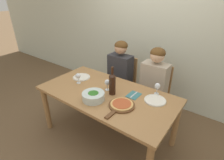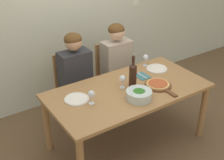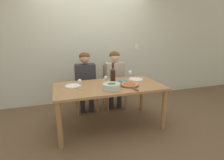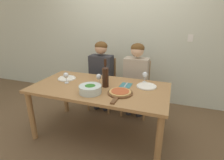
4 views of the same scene
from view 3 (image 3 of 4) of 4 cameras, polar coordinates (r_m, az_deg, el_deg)
The scene contains 16 objects.
ground_plane at distance 3.16m, azimuth -0.94°, elevation -14.50°, with size 40.00×40.00×0.00m, color brown.
back_wall at distance 4.07m, azimuth -6.58°, elevation 11.96°, with size 10.00×0.06×2.70m.
dining_table at distance 2.90m, azimuth -1.00°, elevation -3.50°, with size 1.76×0.91×0.73m.
chair_left at distance 3.65m, azimuth -8.76°, elevation -2.36°, with size 0.42×0.42×0.90m.
chair_right at distance 3.78m, azimuth 0.36°, elevation -1.55°, with size 0.42×0.42×0.90m.
person_woman at distance 3.48m, azimuth -8.63°, elevation 0.96°, with size 0.47×0.51×1.21m.
person_man at distance 3.62m, azimuth 0.91°, elevation 1.67°, with size 0.47×0.51×1.21m.
wine_bottle at distance 2.88m, azimuth 0.29°, elevation 1.31°, with size 0.08×0.08×0.37m.
broccoli_bowl at distance 2.65m, azimuth -0.16°, elevation -2.12°, with size 0.27×0.27×0.10m.
dinner_plate_left at distance 2.88m, azimuth -12.60°, elevation -1.89°, with size 0.26×0.26×0.02m.
dinner_plate_right at distance 3.25m, azimuth 7.80°, elevation 0.24°, with size 0.26×0.26×0.02m.
pizza_on_board at distance 2.86m, azimuth 5.86°, elevation -1.63°, with size 0.30×0.44×0.04m.
wine_glass_left at distance 2.73m, azimuth -10.50°, elevation -0.68°, with size 0.07×0.07×0.15m.
wine_glass_right at distance 3.35m, azimuth 5.90°, elevation 2.41°, with size 0.07×0.07×0.15m.
wine_glass_centre at distance 2.90m, azimuth -1.99°, elevation 0.49°, with size 0.07×0.07×0.15m.
fork_on_napkin at distance 3.11m, azimuth 3.75°, elevation -0.44°, with size 0.14×0.18×0.01m.
Camera 3 is at (-0.78, -2.64, 1.56)m, focal length 28.00 mm.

